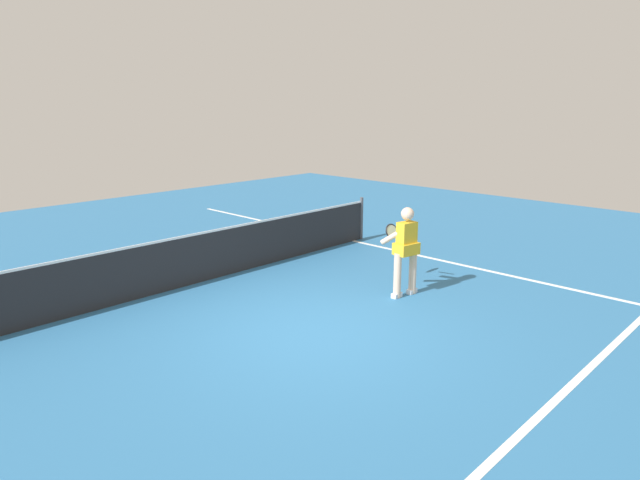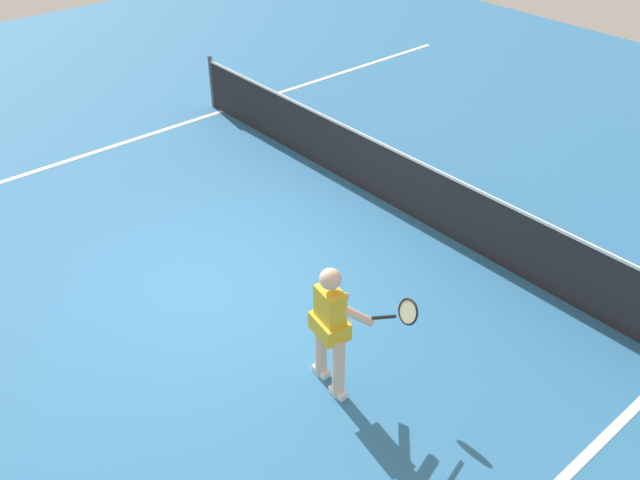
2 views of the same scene
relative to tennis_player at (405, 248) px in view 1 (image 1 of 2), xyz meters
The scene contains 5 objects.
ground_plane 2.38m from the tennis_player, behind, with size 26.27×26.27×0.00m, color teal.
service_line_marking 4.07m from the tennis_player, 123.93° to the right, with size 9.08×0.10×0.01m, color white.
sideline_right_marking 2.47m from the tennis_player, ahead, with size 0.10×18.21×0.01m, color white.
court_net 3.86m from the tennis_player, 125.33° to the left, with size 9.76×0.08×1.02m.
tennis_player is the anchor object (origin of this frame).
Camera 1 is at (-5.39, -5.30, 3.26)m, focal length 31.25 mm.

